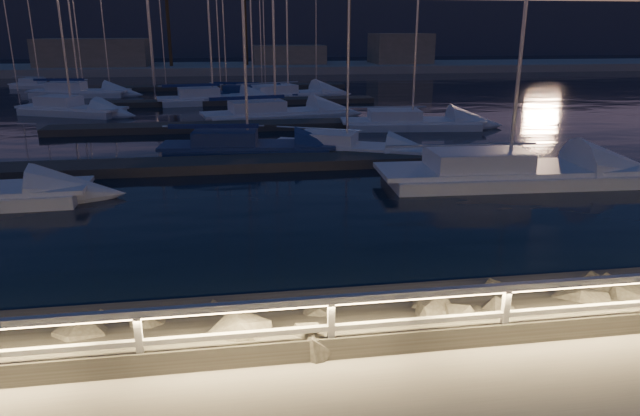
# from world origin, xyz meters

# --- Properties ---
(ground) EXTENTS (400.00, 400.00, 0.00)m
(ground) POSITION_xyz_m (0.00, 0.00, 0.00)
(ground) COLOR #A19C91
(ground) RESTS_ON ground
(harbor_water) EXTENTS (400.00, 440.00, 0.60)m
(harbor_water) POSITION_xyz_m (0.00, 31.22, -0.97)
(harbor_water) COLOR black
(harbor_water) RESTS_ON ground
(guard_rail) EXTENTS (44.11, 0.12, 1.06)m
(guard_rail) POSITION_xyz_m (-0.07, -0.00, 0.77)
(guard_rail) COLOR silver
(guard_rail) RESTS_ON ground
(riprap) EXTENTS (15.20, 3.27, 1.39)m
(riprap) POSITION_xyz_m (2.95, 1.91, -0.30)
(riprap) COLOR #5E5B51
(riprap) RESTS_ON ground
(floating_docks) EXTENTS (22.00, 36.00, 0.40)m
(floating_docks) POSITION_xyz_m (0.00, 32.50, -0.40)
(floating_docks) COLOR #4F4841
(floating_docks) RESTS_ON ground
(far_shore) EXTENTS (160.00, 14.00, 5.20)m
(far_shore) POSITION_xyz_m (-0.12, 74.05, 0.29)
(far_shore) COLOR #A19C91
(far_shore) RESTS_ON ground
(palm_center) EXTENTS (3.00, 3.00, 9.70)m
(palm_center) POSITION_xyz_m (2.00, 73.00, 8.78)
(palm_center) COLOR #4C3C23
(palm_center) RESTS_ON ground
(distant_hills) EXTENTS (230.00, 37.50, 18.00)m
(distant_hills) POSITION_xyz_m (-22.13, 133.69, 4.74)
(distant_hills) COLOR #343C51
(distant_hills) RESTS_ON ground
(sailboat_c) EXTENTS (7.41, 4.84, 12.30)m
(sailboat_c) POSITION_xyz_m (4.71, 18.00, -0.20)
(sailboat_c) COLOR silver
(sailboat_c) RESTS_ON ground
(sailboat_d) EXTENTS (10.28, 3.56, 17.13)m
(sailboat_d) POSITION_xyz_m (9.81, 12.01, -0.13)
(sailboat_d) COLOR silver
(sailboat_d) RESTS_ON ground
(sailboat_f) EXTENTS (8.28, 3.31, 13.74)m
(sailboat_f) POSITION_xyz_m (0.06, 18.45, -0.15)
(sailboat_f) COLOR navy
(sailboat_f) RESTS_ON ground
(sailboat_g) EXTENTS (9.80, 4.60, 16.06)m
(sailboat_g) POSITION_xyz_m (2.17, 29.18, -0.12)
(sailboat_g) COLOR silver
(sailboat_g) RESTS_ON ground
(sailboat_h) EXTENTS (8.65, 3.46, 14.23)m
(sailboat_h) POSITION_xyz_m (10.02, 24.76, -0.18)
(sailboat_h) COLOR silver
(sailboat_h) RESTS_ON ground
(sailboat_i) EXTENTS (7.90, 5.16, 13.24)m
(sailboat_i) POSITION_xyz_m (-11.52, 33.78, -0.14)
(sailboat_i) COLOR silver
(sailboat_i) RESTS_ON ground
(sailboat_j) EXTENTS (8.90, 3.86, 14.69)m
(sailboat_j) POSITION_xyz_m (-2.02, 38.43, -0.13)
(sailboat_j) COLOR silver
(sailboat_j) RESTS_ON ground
(sailboat_k) EXTENTS (8.21, 4.34, 13.42)m
(sailboat_k) POSITION_xyz_m (1.32, 41.56, -0.18)
(sailboat_k) COLOR navy
(sailboat_k) RESTS_ON ground
(sailboat_l) EXTENTS (9.80, 5.50, 15.99)m
(sailboat_l) POSITION_xyz_m (4.17, 40.68, -0.15)
(sailboat_l) COLOR silver
(sailboat_l) RESTS_ON ground
(sailboat_m) EXTENTS (6.17, 3.49, 10.21)m
(sailboat_m) POSITION_xyz_m (-19.36, 53.55, -0.21)
(sailboat_m) COLOR silver
(sailboat_m) RESTS_ON ground
(sailboat_n) EXTENTS (8.69, 3.51, 14.42)m
(sailboat_n) POSITION_xyz_m (-13.76, 45.39, -0.13)
(sailboat_n) COLOR silver
(sailboat_n) RESTS_ON ground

